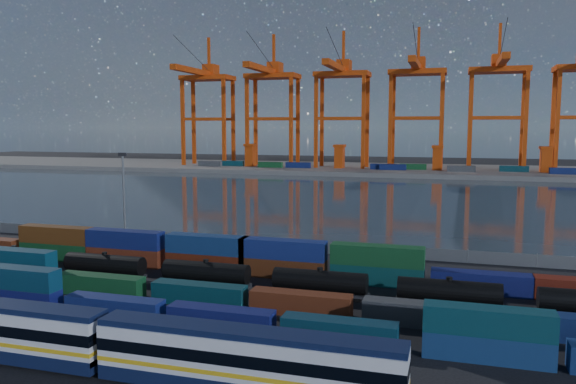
# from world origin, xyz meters

# --- Properties ---
(ground) EXTENTS (700.00, 700.00, 0.00)m
(ground) POSITION_xyz_m (0.00, 0.00, 0.00)
(ground) COLOR black
(ground) RESTS_ON ground
(harbor_water) EXTENTS (700.00, 700.00, 0.00)m
(harbor_water) POSITION_xyz_m (0.00, 105.00, 0.01)
(harbor_water) COLOR #2B363F
(harbor_water) RESTS_ON ground
(far_quay) EXTENTS (700.00, 70.00, 2.00)m
(far_quay) POSITION_xyz_m (0.00, 210.00, 1.00)
(far_quay) COLOR #514F4C
(far_quay) RESTS_ON ground
(distant_mountains) EXTENTS (2470.00, 1100.00, 520.00)m
(distant_mountains) POSITION_xyz_m (63.02, 1600.00, 220.29)
(distant_mountains) COLOR #1E2630
(distant_mountains) RESTS_ON ground
(container_row_south) EXTENTS (126.00, 2.32, 4.95)m
(container_row_south) POSITION_xyz_m (-3.51, -10.39, 2.06)
(container_row_south) COLOR #3C3E41
(container_row_south) RESTS_ON ground
(container_row_mid) EXTENTS (141.56, 2.37, 5.05)m
(container_row_mid) POSITION_xyz_m (-8.21, -2.88, 1.65)
(container_row_mid) COLOR #444749
(container_row_mid) RESTS_ON ground
(container_row_north) EXTENTS (142.32, 2.53, 5.40)m
(container_row_north) POSITION_xyz_m (-7.83, 11.68, 2.19)
(container_row_north) COLOR #101354
(container_row_north) RESTS_ON ground
(tanker_string) EXTENTS (136.26, 2.63, 3.77)m
(tanker_string) POSITION_xyz_m (-3.61, 3.98, 1.89)
(tanker_string) COLOR black
(tanker_string) RESTS_ON ground
(waterfront_fence) EXTENTS (160.12, 0.12, 2.20)m
(waterfront_fence) POSITION_xyz_m (-0.00, 28.00, 1.00)
(waterfront_fence) COLOR #595B5E
(waterfront_fence) RESTS_ON ground
(yard_light_mast) EXTENTS (1.60, 0.40, 16.60)m
(yard_light_mast) POSITION_xyz_m (-30.00, 26.00, 9.30)
(yard_light_mast) COLOR slate
(yard_light_mast) RESTS_ON ground
(gantry_cranes) EXTENTS (200.71, 49.36, 66.84)m
(gantry_cranes) POSITION_xyz_m (-7.50, 203.23, 40.97)
(gantry_cranes) COLOR #C23F0D
(gantry_cranes) RESTS_ON ground
(quay_containers) EXTENTS (172.58, 10.99, 2.60)m
(quay_containers) POSITION_xyz_m (-11.00, 195.46, 3.30)
(quay_containers) COLOR navy
(quay_containers) RESTS_ON far_quay
(straddle_carriers) EXTENTS (140.00, 7.00, 11.10)m
(straddle_carriers) POSITION_xyz_m (-2.50, 200.00, 7.82)
(straddle_carriers) COLOR #C23F0D
(straddle_carriers) RESTS_ON far_quay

